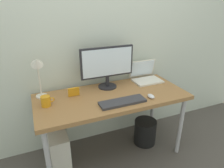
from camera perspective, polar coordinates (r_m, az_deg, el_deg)
The scene contains 12 objects.
ground_plane at distance 2.44m, azimuth 0.00°, elevation -18.78°, with size 6.00×6.00×0.00m, color #4C4742.
back_wall at distance 2.20m, azimuth -4.05°, elevation 14.53°, with size 4.40×0.04×2.60m, color silver.
desk at distance 2.05m, azimuth 0.00°, elevation -4.72°, with size 1.51×0.66×0.73m.
monitor at distance 2.11m, azimuth -1.34°, elevation 5.51°, with size 0.57×0.20×0.44m.
laptop at distance 2.39m, azimuth 9.39°, elevation 2.39°, with size 0.32×0.27×0.23m.
desk_lamp at distance 1.96m, azimuth -20.32°, elevation 4.23°, with size 0.11×0.16×0.43m.
keyboard at distance 1.87m, azimuth 3.02°, elevation -5.07°, with size 0.44×0.14×0.02m, color #333338.
mouse at distance 1.99m, azimuth 10.98°, elevation -3.42°, with size 0.06×0.09×0.03m, color silver.
coffee_mug at distance 1.90m, azimuth -18.21°, elevation -4.63°, with size 0.12×0.08×0.10m.
photo_frame at distance 2.01m, azimuth -10.79°, elevation -2.20°, with size 0.11×0.02×0.09m, color orange.
computer_tower at distance 2.22m, azimuth -14.77°, elevation -17.57°, with size 0.18×0.36×0.42m, color silver.
wastebasket at distance 2.52m, azimuth 9.34°, elevation -13.18°, with size 0.26×0.26×0.30m, color black.
Camera 1 is at (-0.70, -1.67, 1.63)m, focal length 32.28 mm.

